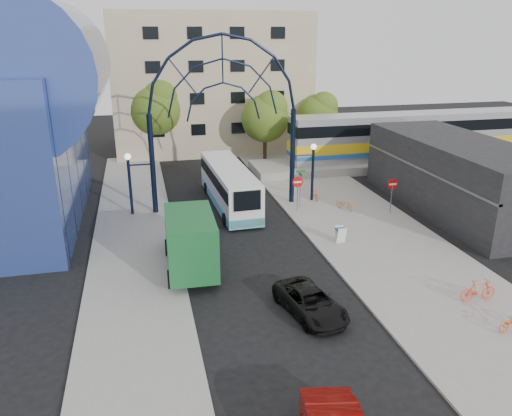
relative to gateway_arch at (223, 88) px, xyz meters
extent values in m
plane|color=black|center=(0.00, -14.00, -8.56)|extent=(120.00, 120.00, 0.00)
cube|color=gray|center=(8.00, -10.00, -8.50)|extent=(8.00, 56.00, 0.12)
cube|color=gray|center=(-6.50, -8.00, -8.50)|extent=(5.00, 50.00, 0.12)
cylinder|color=black|center=(-5.00, 0.00, -5.06)|extent=(0.36, 0.36, 7.00)
cylinder|color=black|center=(5.00, 0.00, -5.06)|extent=(0.36, 0.36, 7.00)
cylinder|color=black|center=(-6.60, 0.00, -6.56)|extent=(0.20, 0.20, 4.00)
cylinder|color=black|center=(6.60, 0.00, -6.56)|extent=(0.20, 0.20, 4.00)
sphere|color=white|center=(-6.60, 0.00, -4.36)|extent=(0.44, 0.44, 0.44)
sphere|color=white|center=(6.60, 0.00, -4.36)|extent=(0.44, 0.44, 0.44)
cylinder|color=slate|center=(4.80, -2.00, -7.34)|extent=(0.06, 0.06, 2.20)
cylinder|color=red|center=(4.80, -2.00, -6.34)|extent=(0.80, 0.04, 0.80)
cube|color=white|center=(4.80, -2.03, -6.34)|extent=(0.55, 0.02, 0.12)
cylinder|color=slate|center=(11.00, -4.00, -7.34)|extent=(0.06, 0.06, 2.20)
cylinder|color=red|center=(11.00, -4.00, -6.34)|extent=(0.76, 0.04, 0.76)
cube|color=white|center=(11.00, -4.03, -6.34)|extent=(0.55, 0.02, 0.12)
cylinder|color=slate|center=(5.20, -1.40, -7.04)|extent=(0.05, 0.05, 2.80)
cube|color=#146626|center=(5.20, -1.40, -5.74)|extent=(0.70, 0.03, 0.18)
cube|color=#146626|center=(5.20, -1.40, -5.99)|extent=(0.03, 0.70, 0.18)
cube|color=white|center=(5.60, -8.20, -7.94)|extent=(0.55, 0.26, 0.99)
cube|color=white|center=(5.60, -7.85, -7.94)|extent=(0.55, 0.26, 0.99)
cube|color=#1E59A5|center=(5.60, -8.02, -7.61)|extent=(0.55, 0.42, 0.14)
cylinder|color=#314898|center=(-12.00, 1.00, 1.44)|extent=(9.00, 16.00, 9.00)
cube|color=black|center=(16.00, -4.00, -6.06)|extent=(6.00, 16.00, 5.00)
cube|color=tan|center=(2.00, 21.00, -1.56)|extent=(20.00, 12.00, 14.00)
cube|color=gray|center=(20.00, 8.00, -8.16)|extent=(32.00, 5.00, 0.80)
cube|color=#B7B7BC|center=(20.00, 8.00, -5.66)|extent=(25.00, 3.00, 4.20)
cube|color=gold|center=(20.00, 8.00, -6.26)|extent=(25.10, 3.05, 0.90)
cube|color=black|center=(20.00, 8.00, -4.66)|extent=(25.05, 3.05, 1.00)
cube|color=#1E59A5|center=(20.00, 8.00, -6.96)|extent=(25.10, 3.05, 0.35)
cylinder|color=#382314|center=(6.00, 12.00, -7.30)|extent=(0.36, 0.36, 2.52)
sphere|color=#42631A|center=(6.00, 12.00, -4.22)|extent=(4.48, 4.48, 4.48)
sphere|color=#42631A|center=(6.50, 11.70, -3.10)|extent=(3.08, 3.08, 3.08)
cylinder|color=#382314|center=(-4.00, 16.00, -7.12)|extent=(0.36, 0.36, 2.88)
sphere|color=#42631A|center=(-4.00, 16.00, -3.60)|extent=(5.12, 5.12, 5.12)
sphere|color=#42631A|center=(-3.50, 15.70, -2.32)|extent=(3.52, 3.52, 3.52)
cylinder|color=#382314|center=(12.00, 14.00, -7.39)|extent=(0.36, 0.36, 2.34)
sphere|color=#42631A|center=(12.00, 14.00, -4.53)|extent=(4.16, 4.16, 4.16)
sphere|color=#42631A|center=(12.50, 13.70, -3.49)|extent=(2.86, 2.86, 2.86)
cube|color=white|center=(0.38, 0.50, -6.95)|extent=(2.71, 10.65, 2.67)
cube|color=#5DB7D0|center=(0.38, 0.50, -8.05)|extent=(2.74, 10.66, 0.64)
cube|color=black|center=(0.38, 0.50, -6.39)|extent=(2.75, 10.44, 0.83)
cube|color=black|center=(0.57, -4.86, -6.44)|extent=(1.74, 0.19, 1.29)
cube|color=black|center=(0.20, 5.74, -7.08)|extent=(2.21, 0.24, 1.47)
cylinder|color=black|center=(-0.88, 3.73, -8.11)|extent=(0.29, 0.89, 0.88)
cylinder|color=black|center=(1.41, 3.81, -8.11)|extent=(0.29, 0.89, 0.88)
cylinder|color=black|center=(-0.63, -3.46, -8.11)|extent=(0.29, 0.89, 0.88)
cylinder|color=black|center=(1.66, -3.38, -8.11)|extent=(0.29, 0.89, 0.88)
cube|color=black|center=(-3.47, -6.99, -7.44)|extent=(2.41, 2.50, 2.23)
cube|color=black|center=(-3.44, -5.78, -6.99)|extent=(2.03, 0.17, 1.01)
cube|color=#185D2C|center=(-3.57, -10.03, -6.63)|extent=(2.58, 4.73, 2.84)
cylinder|color=black|center=(-4.65, -7.26, -8.07)|extent=(0.29, 0.98, 0.97)
cylinder|color=black|center=(-2.32, -7.33, -8.07)|extent=(0.29, 0.98, 0.97)
cylinder|color=black|center=(-4.77, -11.21, -8.07)|extent=(0.29, 0.98, 0.97)
cylinder|color=black|center=(-2.44, -11.28, -8.07)|extent=(0.29, 0.98, 0.97)
imported|color=black|center=(1.22, -15.12, -7.96)|extent=(2.84, 4.64, 1.20)
imported|color=orange|center=(8.19, -2.60, -8.02)|extent=(1.19, 1.69, 0.84)
imported|color=orange|center=(6.82, 0.00, -7.99)|extent=(0.49, 1.51, 0.90)
imported|color=#E6432E|center=(9.25, -15.99, -7.89)|extent=(1.83, 0.59, 1.09)
camera|label=1|loc=(-5.73, -33.80, 3.62)|focal=35.00mm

